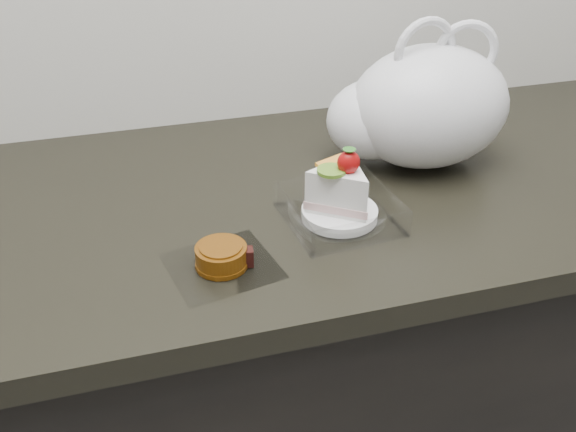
{
  "coord_description": "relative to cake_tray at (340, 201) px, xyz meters",
  "views": [
    {
      "loc": [
        -0.17,
        0.81,
        1.42
      ],
      "look_at": [
        0.03,
        1.55,
        0.94
      ],
      "focal_mm": 40.0,
      "sensor_mm": 36.0,
      "label": 1
    }
  ],
  "objects": [
    {
      "name": "counter",
      "position": [
        -0.12,
        0.11,
        -0.48
      ],
      "size": [
        2.04,
        0.64,
        0.9
      ],
      "color": "black",
      "rests_on": "ground"
    },
    {
      "name": "cake_tray",
      "position": [
        0.0,
        0.0,
        0.0
      ],
      "size": [
        0.17,
        0.17,
        0.12
      ],
      "rotation": [
        0.0,
        0.0,
        0.08
      ],
      "color": "white",
      "rests_on": "counter"
    },
    {
      "name": "mooncake_wrap",
      "position": [
        -0.19,
        -0.07,
        -0.02
      ],
      "size": [
        0.16,
        0.16,
        0.03
      ],
      "rotation": [
        0.0,
        0.0,
        0.37
      ],
      "color": "white",
      "rests_on": "counter"
    },
    {
      "name": "plastic_bag",
      "position": [
        0.19,
        0.15,
        0.07
      ],
      "size": [
        0.32,
        0.23,
        0.25
      ],
      "rotation": [
        0.0,
        0.0,
        -0.06
      ],
      "color": "white",
      "rests_on": "counter"
    }
  ]
}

